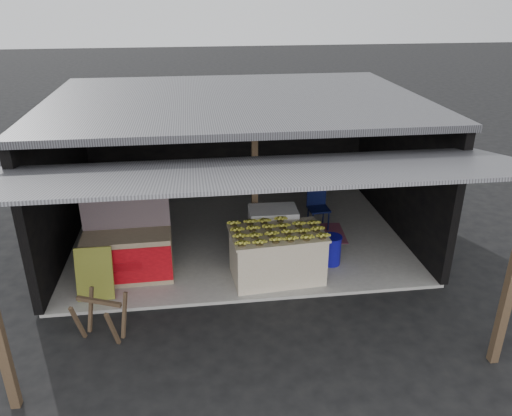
{
  "coord_description": "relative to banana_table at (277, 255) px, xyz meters",
  "views": [
    {
      "loc": [
        -0.85,
        -7.13,
        4.98
      ],
      "look_at": [
        0.28,
        1.5,
        1.1
      ],
      "focal_mm": 35.0,
      "sensor_mm": 36.0,
      "label": 1
    }
  ],
  "objects": [
    {
      "name": "green_signboard",
      "position": [
        -3.18,
        -0.25,
        0.0
      ],
      "size": [
        0.62,
        0.29,
        0.9
      ],
      "primitive_type": "cube",
      "rotation": [
        -0.27,
        0.0,
        0.0
      ],
      "color": "black",
      "rests_on": "concrete_slab"
    },
    {
      "name": "picture_frames",
      "position": [
        -0.72,
        4.23,
        1.41
      ],
      "size": [
        1.62,
        0.04,
        0.46
      ],
      "color": "black",
      "rests_on": "shophouse"
    },
    {
      "name": "banana_pile",
      "position": [
        0.0,
        0.0,
        0.55
      ],
      "size": [
        1.61,
        1.04,
        0.18
      ],
      "primitive_type": null,
      "rotation": [
        0.0,
        0.0,
        0.08
      ],
      "color": "gold",
      "rests_on": "banana_table"
    },
    {
      "name": "banana_table",
      "position": [
        0.0,
        0.0,
        0.0
      ],
      "size": [
        1.74,
        1.15,
        0.92
      ],
      "rotation": [
        0.0,
        0.0,
        0.08
      ],
      "color": "silver",
      "rests_on": "concrete_slab"
    },
    {
      "name": "water_barrel",
      "position": [
        1.12,
        0.36,
        -0.19
      ],
      "size": [
        0.37,
        0.37,
        0.55
      ],
      "primitive_type": "cylinder",
      "color": "#0F0D94",
      "rests_on": "concrete_slab"
    },
    {
      "name": "ground",
      "position": [
        -0.55,
        -0.66,
        -0.52
      ],
      "size": [
        80.0,
        80.0,
        0.0
      ],
      "primitive_type": "plane",
      "color": "black",
      "rests_on": "ground"
    },
    {
      "name": "shophouse",
      "position": [
        -0.55,
        2.15,
        1.58
      ],
      "size": [
        7.4,
        7.29,
        3.02
      ],
      "color": "black",
      "rests_on": "ground"
    },
    {
      "name": "neighbor_stall",
      "position": [
        -2.67,
        0.33,
        0.02
      ],
      "size": [
        1.58,
        0.74,
        1.61
      ],
      "rotation": [
        0.0,
        0.0,
        0.02
      ],
      "color": "#998466",
      "rests_on": "concrete_slab"
    },
    {
      "name": "white_crate",
      "position": [
        0.05,
        0.8,
        0.05
      ],
      "size": [
        0.93,
        0.65,
        1.02
      ],
      "rotation": [
        0.0,
        0.0,
        -0.03
      ],
      "color": "white",
      "rests_on": "concrete_slab"
    },
    {
      "name": "sawhorse",
      "position": [
        -2.93,
        -1.32,
        -0.08
      ],
      "size": [
        0.82,
        0.81,
        0.71
      ],
      "rotation": [
        0.0,
        0.0,
        -0.39
      ],
      "color": "#493624",
      "rests_on": "ground"
    },
    {
      "name": "plastic_chair",
      "position": [
        1.24,
        1.99,
        0.08
      ],
      "size": [
        0.47,
        0.47,
        0.93
      ],
      "rotation": [
        0.0,
        0.0,
        0.07
      ],
      "color": "#0A103A",
      "rests_on": "concrete_slab"
    },
    {
      "name": "magenta_rug",
      "position": [
        1.0,
        1.63,
        -0.46
      ],
      "size": [
        1.58,
        1.13,
        0.01
      ],
      "primitive_type": "cube",
      "rotation": [
        0.0,
        0.0,
        -0.09
      ],
      "color": "maroon",
      "rests_on": "concrete_slab"
    },
    {
      "name": "concrete_slab",
      "position": [
        -0.55,
        1.84,
        -0.49
      ],
      "size": [
        7.0,
        5.0,
        0.06
      ],
      "primitive_type": "cube",
      "color": "gray",
      "rests_on": "ground"
    }
  ]
}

